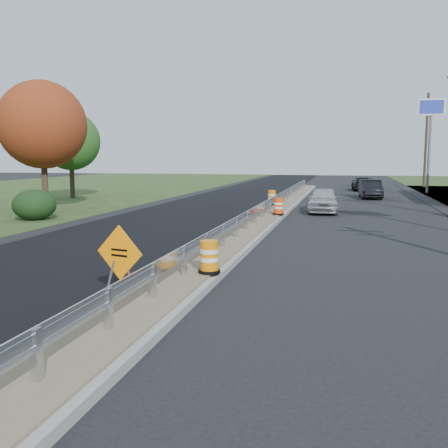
% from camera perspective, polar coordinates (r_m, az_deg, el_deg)
% --- Properties ---
extents(ground, '(140.00, 140.00, 0.00)m').
position_cam_1_polar(ground, '(16.12, -0.09, -3.36)').
color(ground, black).
rests_on(ground, ground).
extents(milled_overlay, '(7.20, 120.00, 0.01)m').
position_cam_1_polar(milled_overlay, '(26.83, -4.11, 1.08)').
color(milled_overlay, black).
rests_on(milled_overlay, ground).
extents(median, '(1.60, 55.00, 0.23)m').
position_cam_1_polar(median, '(23.85, 4.51, 0.50)').
color(median, gray).
rests_on(median, ground).
extents(guardrail, '(0.10, 46.15, 0.72)m').
position_cam_1_polar(guardrail, '(24.77, 4.90, 2.20)').
color(guardrail, silver).
rests_on(guardrail, median).
extents(pylon_sign_north, '(2.20, 0.30, 7.90)m').
position_cam_1_polar(pylon_sign_north, '(45.98, 22.57, 11.35)').
color(pylon_sign_north, slate).
rests_on(pylon_sign_north, ground).
extents(utility_pole_north, '(1.90, 0.26, 9.40)m').
position_cam_1_polar(utility_pole_north, '(54.94, 22.11, 9.07)').
color(utility_pole_north, '#473523').
rests_on(utility_pole_north, ground).
extents(hedge_north, '(2.09, 2.09, 1.52)m').
position_cam_1_polar(hedge_north, '(26.08, -20.87, 2.07)').
color(hedge_north, black).
rests_on(hedge_north, ground).
extents(tree_near_red, '(4.95, 4.95, 7.35)m').
position_cam_1_polar(tree_near_red, '(30.46, -20.07, 10.58)').
color(tree_near_red, '#473523').
rests_on(tree_near_red, ground).
extents(tree_near_back, '(4.29, 4.29, 6.37)m').
position_cam_1_polar(tree_near_back, '(38.80, -17.13, 9.03)').
color(tree_near_back, '#473523').
rests_on(tree_near_back, ground).
extents(caution_sign, '(1.17, 0.50, 1.65)m').
position_cam_1_polar(caution_sign, '(11.10, -11.76, -6.42)').
color(caution_sign, white).
rests_on(caution_sign, ground).
extents(barrel_median_near, '(0.55, 0.55, 0.81)m').
position_cam_1_polar(barrel_median_near, '(12.38, -1.70, -3.84)').
color(barrel_median_near, black).
rests_on(barrel_median_near, median).
extents(barrel_median_mid, '(0.56, 0.56, 0.82)m').
position_cam_1_polar(barrel_median_mid, '(24.90, 6.22, 1.97)').
color(barrel_median_mid, black).
rests_on(barrel_median_mid, median).
extents(barrel_median_far, '(0.58, 0.58, 0.85)m').
position_cam_1_polar(barrel_median_far, '(30.27, 5.48, 3.02)').
color(barrel_median_far, black).
rests_on(barrel_median_far, median).
extents(car_silver, '(1.76, 4.13, 1.39)m').
position_cam_1_polar(car_silver, '(28.40, 11.29, 2.72)').
color(car_silver, silver).
rests_on(car_silver, ground).
extents(car_dark_mid, '(1.69, 4.26, 1.38)m').
position_cam_1_polar(car_dark_mid, '(38.96, 16.40, 3.86)').
color(car_dark_mid, black).
rests_on(car_dark_mid, ground).
extents(car_dark_far, '(1.88, 4.40, 1.26)m').
position_cam_1_polar(car_dark_far, '(47.57, 15.49, 4.47)').
color(car_dark_far, black).
rests_on(car_dark_far, ground).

